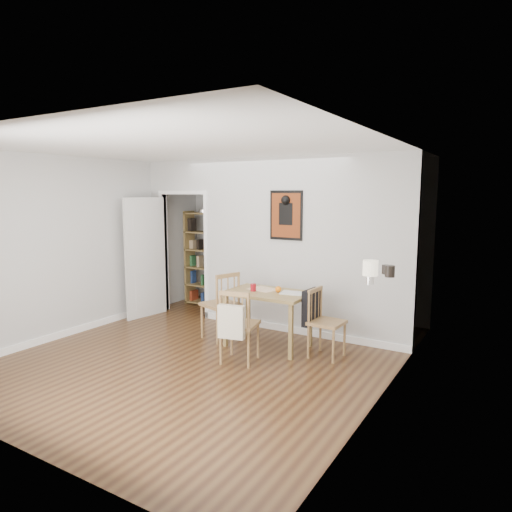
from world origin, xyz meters
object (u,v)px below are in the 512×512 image
Objects in this scene: dining_table at (268,298)px; chair_left at (220,305)px; red_glass at (253,287)px; notebook at (292,293)px; chair_right at (325,322)px; mantel_lamp at (370,269)px; ceramic_jar_a at (390,271)px; chair_front at (239,325)px; bookshelf at (204,259)px; fireplace at (384,328)px; orange_fruit at (278,289)px; ceramic_jar_b at (386,269)px.

dining_table is 0.78m from chair_left.
notebook is at bearing 14.17° from red_glass.
mantel_lamp is at bearing -44.69° from chair_right.
ceramic_jar_a is (0.07, 0.50, -0.09)m from mantel_lamp.
bookshelf is (-2.14, 2.13, 0.39)m from chair_front.
fireplace reaches higher than red_glass.
bookshelf is 17.30× the size of red_glass.
fireplace is 0.78m from mantel_lamp.
mantel_lamp is at bearing -24.97° from dining_table.
ceramic_jar_a is at bearing -4.74° from chair_left.
chair_left is at bearing -177.34° from chair_right.
notebook is at bearing 6.92° from orange_fruit.
bookshelf is 1.39× the size of fireplace.
ceramic_jar_b is (2.34, -0.04, 0.72)m from chair_left.
ceramic_jar_b is (0.76, -0.11, 0.76)m from chair_right.
bookshelf is at bearing 148.67° from orange_fruit.
red_glass is 1.99m from mantel_lamp.
chair_left is 1.58m from chair_right.
fireplace is 1.60m from orange_fruit.
ceramic_jar_b is at bearing -0.90° from chair_left.
bookshelf reaches higher than chair_right.
bookshelf reaches higher than notebook.
chair_left is at bearing 175.26° from ceramic_jar_a.
dining_table is at bearing -161.35° from orange_fruit.
dining_table is 11.06× the size of red_glass.
chair_left is 7.61× the size of ceramic_jar_a.
notebook is 1.34m from ceramic_jar_b.
chair_left is 0.97m from chair_front.
chair_left is at bearing -46.62° from bookshelf.
notebook is 2.34× the size of ceramic_jar_a.
ceramic_jar_a reaches higher than fireplace.
orange_fruit is 1.75m from mantel_lamp.
ceramic_jar_a is 1.23× the size of ceramic_jar_b.
fireplace is 1.90m from red_glass.
dining_table is 0.35m from notebook.
fireplace is at bearing -15.78° from orange_fruit.
ceramic_jar_a is at bearing -8.45° from dining_table.
notebook is at bearing 172.98° from ceramic_jar_b.
fireplace is (0.84, -0.41, 0.16)m from chair_right.
dining_table is at bearing 176.95° from ceramic_jar_b.
notebook is (0.35, 0.75, 0.30)m from chair_front.
fireplace is 12.44× the size of red_glass.
fireplace is (1.67, -0.39, -0.05)m from dining_table.
red_glass is 1.92m from ceramic_jar_a.
bookshelf is at bearing 142.62° from red_glass.
chair_left is 3.25× the size of notebook.
fireplace is (3.83, -1.83, -0.24)m from bookshelf.
bookshelf reaches higher than chair_left.
notebook is 2.87× the size of ceramic_jar_b.
chair_left is at bearing 179.10° from ceramic_jar_b.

